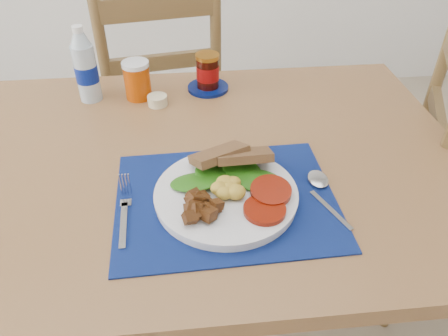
% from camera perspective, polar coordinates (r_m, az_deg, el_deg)
% --- Properties ---
extents(table, '(1.40, 0.90, 0.75)m').
position_cam_1_polar(table, '(1.08, -6.58, -2.16)').
color(table, brown).
rests_on(table, ground).
extents(chair_far, '(0.50, 0.48, 1.17)m').
position_cam_1_polar(chair_far, '(1.70, -8.26, 10.49)').
color(chair_far, '#523B1D').
rests_on(chair_far, ground).
extents(placemat, '(0.46, 0.36, 0.00)m').
position_cam_1_polar(placemat, '(0.91, 0.26, -4.14)').
color(placemat, black).
rests_on(placemat, table).
extents(breakfast_plate, '(0.29, 0.29, 0.07)m').
position_cam_1_polar(breakfast_plate, '(0.89, -0.08, -3.28)').
color(breakfast_plate, silver).
rests_on(breakfast_plate, placemat).
extents(fork, '(0.03, 0.18, 0.00)m').
position_cam_1_polar(fork, '(0.90, -12.80, -5.45)').
color(fork, '#B2B5BA').
rests_on(fork, placemat).
extents(spoon, '(0.06, 0.19, 0.01)m').
position_cam_1_polar(spoon, '(0.95, 12.62, -2.62)').
color(spoon, '#B2B5BA').
rests_on(spoon, placemat).
extents(water_bottle, '(0.06, 0.06, 0.21)m').
position_cam_1_polar(water_bottle, '(1.28, -17.61, 12.28)').
color(water_bottle, '#ADBFCC').
rests_on(water_bottle, table).
extents(juice_glass, '(0.07, 0.07, 0.10)m').
position_cam_1_polar(juice_glass, '(1.27, -11.25, 11.08)').
color(juice_glass, '#B23E04').
rests_on(juice_glass, table).
extents(ramekin, '(0.06, 0.06, 0.03)m').
position_cam_1_polar(ramekin, '(1.24, -8.69, 8.73)').
color(ramekin, beige).
rests_on(ramekin, table).
extents(jam_on_saucer, '(0.12, 0.12, 0.11)m').
position_cam_1_polar(jam_on_saucer, '(1.29, -2.14, 12.15)').
color(jam_on_saucer, '#051251').
rests_on(jam_on_saucer, table).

